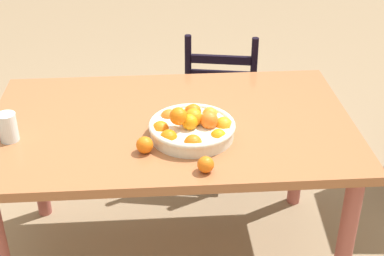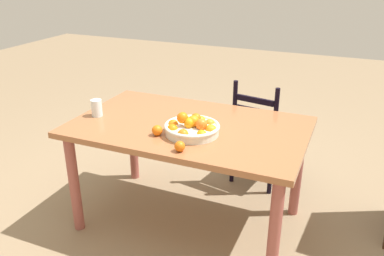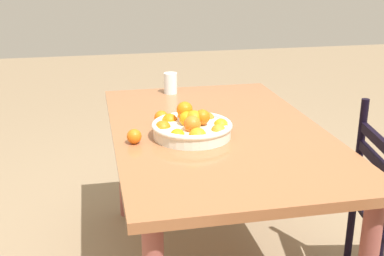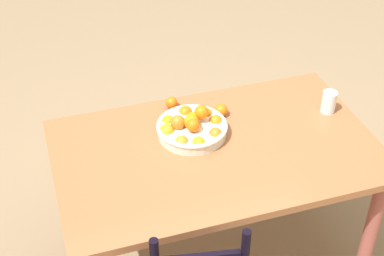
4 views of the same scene
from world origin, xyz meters
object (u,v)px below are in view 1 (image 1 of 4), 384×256
orange_loose_1 (206,165)px  drinking_glass (8,127)px  chair_near_window (221,106)px  fruit_bowl (192,127)px  orange_loose_0 (145,145)px  dining_table (172,140)px

orange_loose_1 → drinking_glass: bearing=159.9°
chair_near_window → orange_loose_1: 1.22m
orange_loose_1 → chair_near_window: bearing=80.1°
fruit_bowl → orange_loose_0: fruit_bowl is taller
orange_loose_0 → drinking_glass: 0.56m
dining_table → orange_loose_0: (-0.11, -0.24, 0.13)m
dining_table → fruit_bowl: fruit_bowl is taller
orange_loose_0 → drinking_glass: size_ratio=0.57×
fruit_bowl → drinking_glass: fruit_bowl is taller
fruit_bowl → drinking_glass: (-0.74, 0.03, 0.02)m
orange_loose_1 → fruit_bowl: bearing=97.1°
chair_near_window → fruit_bowl: (-0.23, -0.89, 0.38)m
dining_table → chair_near_window: size_ratio=1.71×
dining_table → orange_loose_0: bearing=-114.8°
orange_loose_1 → drinking_glass: 0.82m
chair_near_window → orange_loose_1: chair_near_window is taller
drinking_glass → fruit_bowl: bearing=-2.1°
dining_table → orange_loose_1: bearing=-74.1°
dining_table → fruit_bowl: (0.08, -0.14, 0.14)m
fruit_bowl → drinking_glass: 0.74m
dining_table → fruit_bowl: size_ratio=4.40×
chair_near_window → drinking_glass: bearing=52.3°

